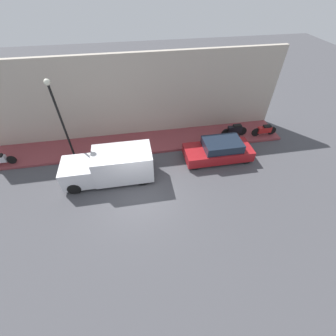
{
  "coord_description": "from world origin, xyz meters",
  "views": [
    {
      "loc": [
        -7.91,
        -0.12,
        9.28
      ],
      "look_at": [
        1.13,
        -1.69,
        0.6
      ],
      "focal_mm": 24.0,
      "sensor_mm": 36.0,
      "label": 1
    }
  ],
  "objects_px": {
    "motorcycle_red": "(264,130)",
    "streetlamp": "(58,111)",
    "parked_car": "(219,150)",
    "motorcycle_black": "(235,130)",
    "delivery_van": "(110,166)"
  },
  "relations": [
    {
      "from": "motorcycle_black",
      "to": "motorcycle_red",
      "type": "distance_m",
      "value": 2.09
    },
    {
      "from": "parked_car",
      "to": "streetlamp",
      "type": "distance_m",
      "value": 9.35
    },
    {
      "from": "motorcycle_black",
      "to": "parked_car",
      "type": "bearing_deg",
      "value": 136.73
    },
    {
      "from": "parked_car",
      "to": "motorcycle_black",
      "type": "height_order",
      "value": "parked_car"
    },
    {
      "from": "parked_car",
      "to": "streetlamp",
      "type": "bearing_deg",
      "value": 80.3
    },
    {
      "from": "streetlamp",
      "to": "delivery_van",
      "type": "bearing_deg",
      "value": -133.17
    },
    {
      "from": "motorcycle_black",
      "to": "delivery_van",
      "type": "bearing_deg",
      "value": 107.18
    },
    {
      "from": "motorcycle_red",
      "to": "streetlamp",
      "type": "distance_m",
      "value": 12.99
    },
    {
      "from": "motorcycle_black",
      "to": "streetlamp",
      "type": "relative_size",
      "value": 0.37
    },
    {
      "from": "streetlamp",
      "to": "parked_car",
      "type": "bearing_deg",
      "value": -99.7
    },
    {
      "from": "delivery_van",
      "to": "parked_car",
      "type": "bearing_deg",
      "value": -84.19
    },
    {
      "from": "motorcycle_black",
      "to": "motorcycle_red",
      "type": "bearing_deg",
      "value": -97.49
    },
    {
      "from": "delivery_van",
      "to": "streetlamp",
      "type": "bearing_deg",
      "value": 46.83
    },
    {
      "from": "delivery_van",
      "to": "motorcycle_black",
      "type": "distance_m",
      "value": 8.71
    },
    {
      "from": "delivery_van",
      "to": "motorcycle_red",
      "type": "distance_m",
      "value": 10.64
    }
  ]
}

